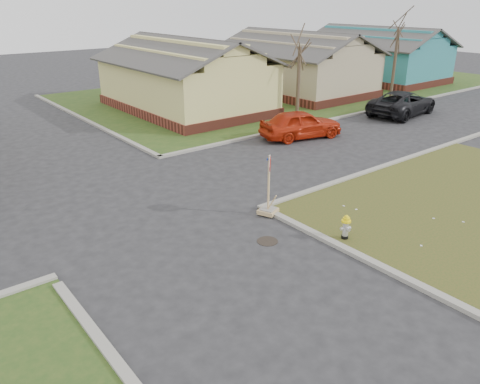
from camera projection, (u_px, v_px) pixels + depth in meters
ground at (198, 258)px, 13.25m from camera, size 120.00×120.00×0.00m
verge_far_right at (299, 87)px, 38.89m from camera, size 37.00×19.00×0.05m
curbs at (121, 202)px, 16.88m from camera, size 80.00×40.00×0.12m
manhole at (267, 241)px, 14.15m from camera, size 0.64×0.64×0.01m
side_house_yellow at (185, 76)px, 30.11m from camera, size 7.60×11.60×4.70m
side_house_tan at (296, 64)px, 35.83m from camera, size 7.60×11.60×4.70m
side_house_teal at (376, 55)px, 41.55m from camera, size 7.60×11.60×4.70m
tree_mid_right at (298, 83)px, 27.84m from camera, size 0.22×0.22×4.20m
tree_far_right at (394, 64)px, 33.67m from camera, size 0.22×0.22×4.76m
fire_hydrant at (346, 226)px, 14.07m from camera, size 0.29×0.29×0.78m
stop_sign at (268, 201)px, 15.73m from camera, size 0.59×0.58×2.09m
red_sedan at (301, 124)px, 24.42m from camera, size 4.65×2.76×1.48m
dark_pickup at (403, 103)px, 29.34m from camera, size 5.66×3.14×1.50m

